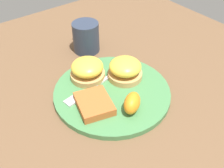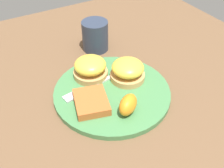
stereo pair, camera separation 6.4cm
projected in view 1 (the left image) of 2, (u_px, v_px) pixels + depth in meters
The scene contains 8 objects.
ground_plane at pixel (112, 94), 0.67m from camera, with size 1.10×1.10×0.00m, color brown.
plate at pixel (112, 92), 0.66m from camera, with size 0.29×0.29×0.01m, color #47844C.
sandwich_benedict_left at pixel (125, 69), 0.68m from camera, with size 0.09×0.09×0.06m.
sandwich_benedict_right at pixel (87, 70), 0.68m from camera, with size 0.09×0.09×0.06m.
hashbrown_patty at pixel (94, 104), 0.61m from camera, with size 0.09×0.08×0.02m, color #BC5F2B.
orange_wedge at pixel (132, 103), 0.59m from camera, with size 0.06×0.04×0.04m, color orange.
fork at pixel (93, 87), 0.66m from camera, with size 0.05×0.20×0.00m.
cup at pixel (86, 37), 0.79m from camera, with size 0.11×0.08×0.09m.
Camera 1 is at (-0.39, 0.30, 0.45)m, focal length 42.00 mm.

